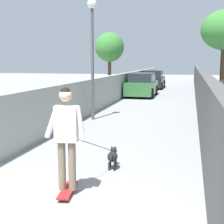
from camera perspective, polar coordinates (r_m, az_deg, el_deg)
ground_plane at (r=18.11m, az=7.49°, el=1.55°), size 80.00×80.00×0.00m
wall_left at (r=16.50m, az=-1.50°, el=3.58°), size 48.00×0.30×1.53m
fence_right at (r=15.92m, az=15.33°, el=3.69°), size 48.00×0.30×1.87m
tree_left_mid at (r=23.59m, az=-0.45°, el=11.29°), size 2.07×2.07×4.36m
lamp_post at (r=12.81m, az=-3.50°, el=12.69°), size 0.36×0.36×4.64m
skateboard at (r=5.87m, az=-7.83°, el=-13.50°), size 0.82×0.31×0.08m
person_skateboarder at (r=5.55m, az=-8.06°, el=-3.28°), size 0.27×0.72×1.79m
dog at (r=7.05m, az=0.08°, el=-7.75°), size 1.82×0.58×1.06m
car_near at (r=21.68m, az=5.31°, el=4.69°), size 4.06×1.80×1.54m
car_far at (r=28.27m, az=7.31°, el=5.63°), size 4.06×1.80×1.54m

